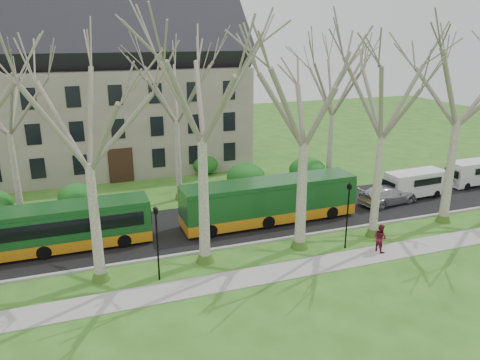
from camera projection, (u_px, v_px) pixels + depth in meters
name	position (u px, v px, depth m)	size (l,w,h in m)	color
ground	(253.00, 256.00, 29.08)	(120.00, 120.00, 0.00)	#2F5D1A
sidewalk	(268.00, 274.00, 26.83)	(70.00, 2.00, 0.06)	gray
road	(225.00, 223.00, 34.01)	(80.00, 8.00, 0.06)	black
curb	(244.00, 245.00, 30.41)	(80.00, 0.25, 0.14)	#A5A39E
building	(109.00, 87.00, 46.25)	(26.50, 12.20, 16.00)	gray
tree_row_verge	(252.00, 145.00, 27.23)	(49.00, 7.00, 14.00)	gray
tree_row_far	(187.00, 129.00, 36.71)	(33.00, 7.00, 12.00)	gray
lamp_row	(259.00, 223.00, 27.40)	(36.22, 0.22, 4.30)	black
hedges	(142.00, 183.00, 39.84)	(30.60, 8.60, 2.00)	#1B601E
bus_lead	(53.00, 228.00, 29.28)	(11.96, 2.49, 2.99)	#154A1C
bus_follow	(270.00, 200.00, 33.74)	(12.86, 2.68, 3.22)	#154A1C
sedan	(388.00, 195.00, 37.54)	(2.08, 5.11, 1.48)	#B6B6BB
van_a	(415.00, 184.00, 38.88)	(5.10, 1.86, 2.23)	silver
van_b	(475.00, 173.00, 41.96)	(5.17, 1.88, 2.26)	silver
pedestrian_b	(380.00, 238.00, 29.30)	(0.88, 0.68, 1.81)	maroon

